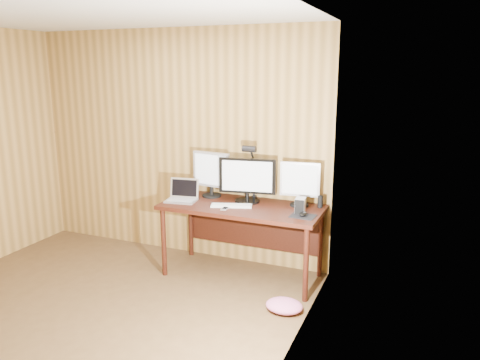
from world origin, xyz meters
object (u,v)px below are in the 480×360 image
Objects in this scene: monitor_center at (247,179)px; speaker at (320,201)px; desk_lamp at (251,164)px; desk at (245,215)px; keyboard at (231,205)px; hard_drive at (300,206)px; mouse at (303,214)px; phone at (225,209)px; monitor_right at (300,183)px; laptop at (183,195)px; monitor_left at (211,173)px.

monitor_center is 4.65× the size of speaker.
speaker is 0.20× the size of desk_lamp.
desk_lamp reaches higher than desk.
hard_drive is (0.68, 0.05, 0.06)m from keyboard.
keyboard is (-0.09, -0.21, -0.23)m from monitor_center.
hard_drive is at bearing -8.86° from desk.
hard_drive reaches higher than keyboard.
desk_lamp is at bearing 76.91° from monitor_center.
mouse reaches higher than phone.
desk_lamp is at bearing 179.03° from speaker.
phone is at bearing -156.21° from monitor_right.
monitor_center is 0.40m from phone.
desk is 3.81× the size of keyboard.
monitor_right is 3.94× the size of mouse.
speaker is (1.37, 0.28, 0.01)m from laptop.
monitor_right is 1.05× the size of keyboard.
desk is 0.69m from mouse.
hard_drive is at bearing -21.09° from desk_lamp.
monitor_center is 0.73m from mouse.
laptop is 0.55× the size of desk_lamp.
laptop reaches higher than mouse.
keyboard is 3.88× the size of phone.
hard_drive is at bearing -79.93° from monitor_right.
speaker is at bearing 25.89° from phone.
speaker is at bearing 78.45° from mouse.
desk is at bearing 43.49° from keyboard.
monitor_left reaches higher than monitor_center.
laptop is 0.55m from phone.
monitor_left is 0.95m from monitor_right.
speaker is at bearing 3.06° from laptop.
mouse is at bearing 5.34° from phone.
speaker is (1.16, 0.03, -0.20)m from monitor_left.
laptop reaches higher than hard_drive.
phone is (-0.75, -0.07, -0.02)m from mouse.
hard_drive reaches higher than desk.
monitor_right is 0.54m from desk_lamp.
desk_lamp is at bearing 86.07° from desk.
monitor_left is at bearing 124.71° from keyboard.
desk is 3.35× the size of monitor_left.
monitor_center is 1.72× the size of laptop.
monitor_right is 1.31× the size of laptop.
laptop is at bearing 179.93° from mouse.
hard_drive is at bearing 13.16° from phone.
mouse is at bearing -30.54° from monitor_center.
phone is at bearing -154.26° from speaker.
mouse is 1.03× the size of phone.
hard_drive is (0.07, -0.22, -0.16)m from monitor_right.
monitor_center is 0.64m from hard_drive.
hard_drive is 1.33× the size of phone.
laptop is at bearing 160.71° from keyboard.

